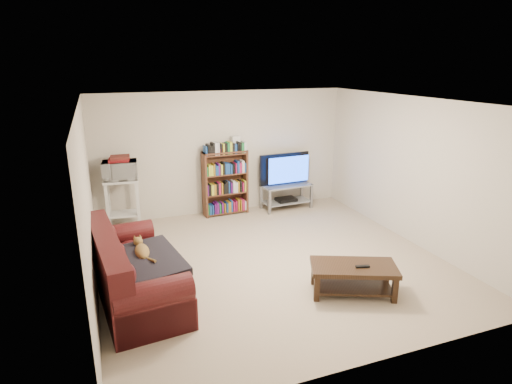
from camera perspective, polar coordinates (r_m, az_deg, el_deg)
name	(u,v)px	position (r m, az deg, el deg)	size (l,w,h in m)	color
floor	(271,261)	(6.63, 2.05, -9.16)	(5.00, 5.00, 0.00)	#C0AB8F
ceiling	(273,101)	(5.98, 2.29, 11.97)	(5.00, 5.00, 0.00)	white
wall_back	(223,153)	(8.49, -4.36, 5.23)	(5.00, 5.00, 0.00)	beige
wall_front	(376,256)	(4.15, 15.69, -8.17)	(5.00, 5.00, 0.00)	beige
wall_left	(88,205)	(5.76, -21.48, -1.62)	(5.00, 5.00, 0.00)	beige
wall_right	(412,171)	(7.50, 20.12, 2.66)	(5.00, 5.00, 0.00)	beige
sofa	(130,275)	(5.76, -16.44, -10.62)	(1.13, 2.19, 0.90)	#461213
blanket	(146,262)	(5.57, -14.48, -8.99)	(0.81, 1.05, 0.10)	black
cat	(142,251)	(5.71, -14.95, -7.67)	(0.23, 0.58, 0.17)	olive
coffee_table	(353,274)	(5.80, 12.85, -10.57)	(1.22, 0.94, 0.40)	black
remote	(363,266)	(5.72, 14.02, -9.60)	(0.18, 0.05, 0.02)	black
tv_stand	(286,192)	(8.83, 4.06, -0.04)	(1.05, 0.52, 0.51)	#999EA3
television	(287,170)	(8.70, 4.13, 3.00)	(1.10, 0.14, 0.63)	black
dvd_player	(286,199)	(8.87, 4.04, -0.99)	(0.41, 0.29, 0.06)	black
bookshelf	(225,182)	(8.42, -4.13, 1.35)	(0.90, 0.32, 1.28)	#502C1C
shelf_clutter	(229,145)	(8.30, -3.62, 6.25)	(0.65, 0.23, 0.28)	silver
microwave_stand	(123,198)	(7.97, -17.36, -0.71)	(0.63, 0.49, 0.95)	silver
microwave	(120,170)	(7.84, -17.68, 2.79)	(0.58, 0.40, 0.32)	silver
game_boxes	(119,160)	(7.80, -17.80, 4.12)	(0.34, 0.30, 0.05)	maroon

